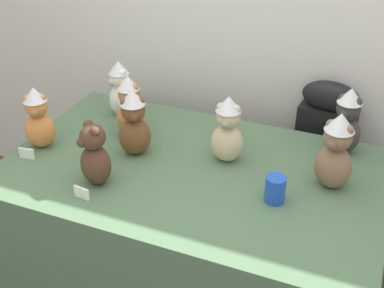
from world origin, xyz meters
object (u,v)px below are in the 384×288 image
object	(u,v)px
teddy_bear_sand	(228,130)
teddy_bear_cocoa	(95,156)
teddy_bear_snow	(120,89)
instrument_case	(319,170)
party_cup_blue	(275,189)
teddy_bear_caramel	(130,106)
teddy_bear_charcoal	(346,122)
teddy_bear_chestnut	(134,123)
teddy_bear_ginger	(38,119)
display_table	(192,238)
teddy_bear_mocha	(335,152)

from	to	relation	value
teddy_bear_sand	teddy_bear_cocoa	world-z (taller)	teddy_bear_sand
teddy_bear_sand	teddy_bear_snow	size ratio (longest dim) A/B	1.07
instrument_case	party_cup_blue	distance (m)	0.79
teddy_bear_caramel	teddy_bear_cocoa	size ratio (longest dim) A/B	1.09
teddy_bear_charcoal	instrument_case	bearing A→B (deg)	128.46
teddy_bear_chestnut	teddy_bear_caramel	bearing A→B (deg)	93.20
instrument_case	teddy_bear_chestnut	world-z (taller)	teddy_bear_chestnut
instrument_case	teddy_bear_caramel	xyz separation A→B (m)	(-0.85, -0.46, 0.43)
instrument_case	teddy_bear_cocoa	bearing A→B (deg)	-126.85
teddy_bear_cocoa	teddy_bear_sand	bearing A→B (deg)	73.75
teddy_bear_ginger	teddy_bear_charcoal	bearing A→B (deg)	-8.69
teddy_bear_cocoa	teddy_bear_ginger	world-z (taller)	teddy_bear_ginger
teddy_bear_cocoa	teddy_bear_ginger	size ratio (longest dim) A/B	0.93
teddy_bear_caramel	teddy_bear_snow	size ratio (longest dim) A/B	1.03
teddy_bear_ginger	display_table	bearing A→B (deg)	-21.53
teddy_bear_chestnut	party_cup_blue	xyz separation A→B (m)	(0.66, -0.10, -0.10)
teddy_bear_sand	teddy_bear_snow	xyz separation A→B (m)	(-0.63, 0.20, -0.01)
display_table	teddy_bear_snow	bearing A→B (deg)	148.33
instrument_case	party_cup_blue	size ratio (longest dim) A/B	9.24
display_table	teddy_bear_ginger	world-z (taller)	teddy_bear_ginger
teddy_bear_sand	party_cup_blue	world-z (taller)	teddy_bear_sand
instrument_case	teddy_bear_snow	world-z (taller)	teddy_bear_snow
display_table	teddy_bear_ginger	distance (m)	0.89
instrument_case	teddy_bear_mocha	world-z (taller)	teddy_bear_mocha
teddy_bear_charcoal	teddy_bear_sand	xyz separation A→B (m)	(-0.46, -0.26, -0.00)
display_table	instrument_case	size ratio (longest dim) A/B	1.58
display_table	teddy_bear_ginger	size ratio (longest dim) A/B	5.46
teddy_bear_sand	display_table	bearing A→B (deg)	-140.94
teddy_bear_cocoa	teddy_bear_chestnut	xyz separation A→B (m)	(0.04, 0.26, 0.02)
teddy_bear_chestnut	party_cup_blue	bearing A→B (deg)	-40.38
instrument_case	teddy_bear_ginger	size ratio (longest dim) A/B	3.45
teddy_bear_caramel	display_table	bearing A→B (deg)	-27.72
teddy_bear_chestnut	teddy_bear_snow	bearing A→B (deg)	96.81
instrument_case	teddy_bear_charcoal	bearing A→B (deg)	-61.37
teddy_bear_charcoal	teddy_bear_mocha	xyz separation A→B (m)	(-0.01, -0.29, 0.01)
teddy_bear_charcoal	teddy_bear_mocha	distance (m)	0.29
teddy_bear_cocoa	teddy_bear_chestnut	size ratio (longest dim) A/B	0.88
display_table	teddy_bear_charcoal	world-z (taller)	teddy_bear_charcoal
teddy_bear_ginger	teddy_bear_mocha	size ratio (longest dim) A/B	0.89
teddy_bear_ginger	teddy_bear_mocha	distance (m)	1.28
display_table	teddy_bear_cocoa	size ratio (longest dim) A/B	5.85
instrument_case	teddy_bear_snow	bearing A→B (deg)	-157.43
teddy_bear_sand	teddy_bear_ginger	distance (m)	0.84
teddy_bear_cocoa	party_cup_blue	world-z (taller)	teddy_bear_cocoa
teddy_bear_chestnut	instrument_case	bearing A→B (deg)	7.75
display_table	instrument_case	world-z (taller)	instrument_case
teddy_bear_sand	party_cup_blue	size ratio (longest dim) A/B	2.81
teddy_bear_sand	teddy_bear_chestnut	bearing A→B (deg)	-171.63
teddy_bear_charcoal	teddy_bear_snow	distance (m)	1.09
teddy_bear_caramel	teddy_bear_chestnut	world-z (taller)	teddy_bear_chestnut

